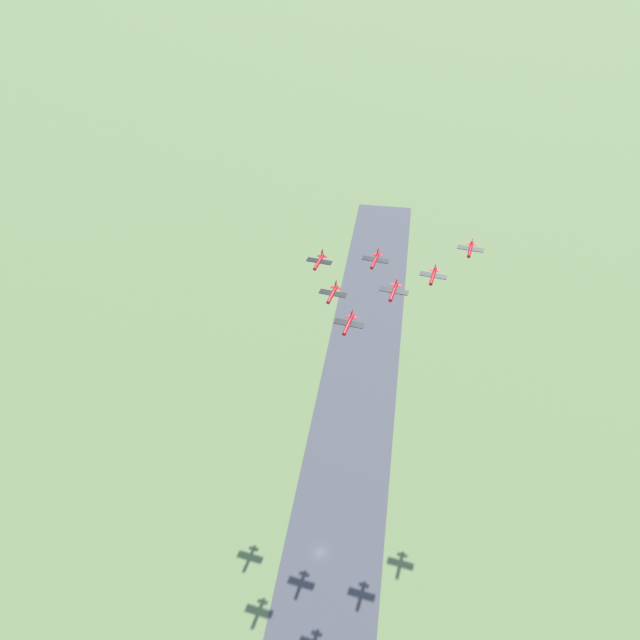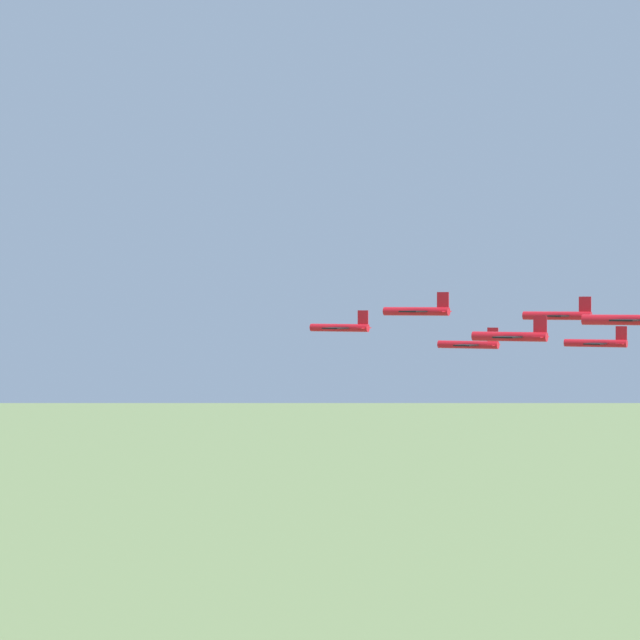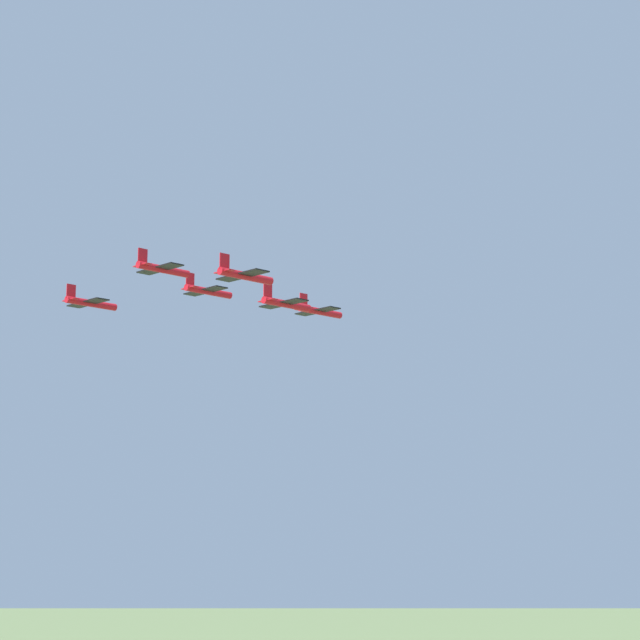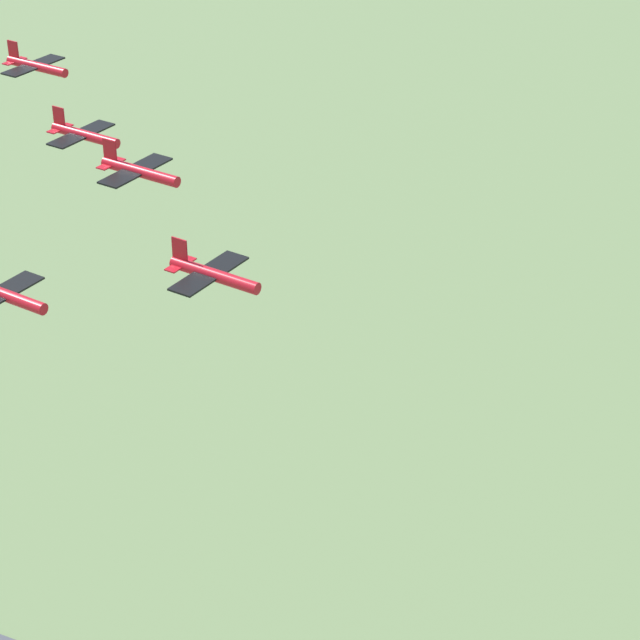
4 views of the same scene
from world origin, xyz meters
TOP-DOWN VIEW (x-y plane):
  - jet_0 at (10.71, -24.39)m, footprint 8.96×9.18m
  - jet_1 at (8.72, -43.27)m, footprint 8.96×9.18m
  - jet_2 at (26.26, -35.30)m, footprint 8.96×9.18m
  - jet_3 at (6.74, -62.16)m, footprint 8.96×9.18m
  - jet_4 at (24.27, -54.19)m, footprint 8.96×9.18m
  - jet_5 at (41.80, -46.22)m, footprint 8.96×9.18m

SIDE VIEW (x-z plane):
  - jet_2 at x=26.26m, z-range 73.29..76.42m
  - jet_5 at x=41.80m, z-range 73.47..76.61m
  - jet_3 at x=6.74m, z-range 75.41..78.54m
  - jet_0 at x=10.71m, z-range 75.80..78.94m
  - jet_4 at x=24.27m, z-range 77.73..80.87m
  - jet_1 at x=8.72m, z-range 78.33..81.46m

